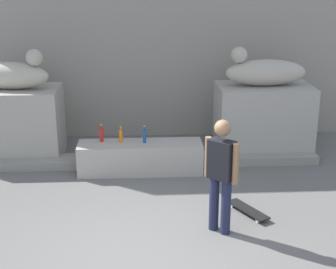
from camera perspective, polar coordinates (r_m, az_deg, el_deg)
name	(u,v)px	position (r m, az deg, el deg)	size (l,w,h in m)	color
ground_plane	(142,260)	(6.73, -3.01, -14.01)	(40.00, 40.00, 0.00)	#605E5B
facade_wall	(138,7)	(11.19, -3.45, 14.28)	(9.12, 0.60, 5.66)	gray
pedestal_left	(13,123)	(10.37, -17.16, 1.22)	(1.88, 1.12, 1.40)	#A39E93
pedestal_right	(263,119)	(10.36, 10.72, 1.71)	(1.88, 1.12, 1.40)	#A39E93
statue_reclining_left	(10,74)	(10.13, -17.49, 6.54)	(1.68, 0.85, 0.78)	#B5AC9B
statue_reclining_right	(264,71)	(10.12, 10.84, 7.05)	(1.62, 0.61, 0.78)	#B5AC9B
ledge_block	(140,158)	(9.30, -3.17, -2.62)	(2.28, 0.61, 0.57)	#A39E93
skater	(221,172)	(7.02, 6.05, -4.21)	(0.42, 0.39, 1.67)	#1E233F
skateboard	(248,210)	(7.92, 9.06, -8.43)	(0.56, 0.80, 0.08)	black
bottle_blue	(144,136)	(9.19, -2.69, -0.13)	(0.06, 0.06, 0.32)	#194C99
bottle_red	(101,134)	(9.32, -7.56, 0.02)	(0.07, 0.07, 0.33)	red
bottle_orange	(121,136)	(9.24, -5.38, -0.14)	(0.07, 0.07, 0.30)	orange
stair_step	(140,160)	(9.71, -3.15, -2.95)	(6.87, 0.50, 0.17)	gray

